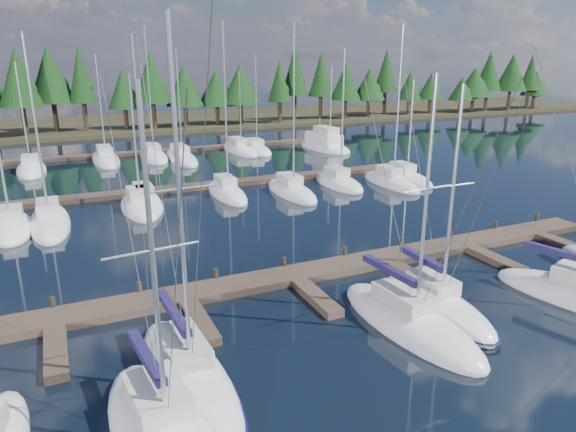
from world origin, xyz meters
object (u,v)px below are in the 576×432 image
front_sailboat_2 (163,430)px  main_dock (296,280)px  front_sailboat_4 (435,305)px  front_sailboat_3 (408,322)px  front_sailboat_1 (188,376)px  motor_yacht_right (324,145)px

front_sailboat_2 → main_dock: bearing=44.7°
front_sailboat_4 → front_sailboat_3: bearing=-161.2°
front_sailboat_3 → front_sailboat_4: front_sailboat_3 is taller
front_sailboat_1 → front_sailboat_4: bearing=3.2°
front_sailboat_2 → motor_yacht_right: 54.15m
main_dock → motor_yacht_right: size_ratio=4.30×
front_sailboat_1 → motor_yacht_right: bearing=55.9°
front_sailboat_1 → front_sailboat_2: (-1.43, -2.56, -0.01)m
main_dock → front_sailboat_4: 7.36m
front_sailboat_1 → front_sailboat_3: bearing=-0.4°
front_sailboat_4 → main_dock: bearing=130.2°
front_sailboat_2 → front_sailboat_1: bearing=60.9°
main_dock → front_sailboat_3: front_sailboat_3 is taller
main_dock → front_sailboat_2: 12.59m
front_sailboat_3 → front_sailboat_1: bearing=179.6°
main_dock → front_sailboat_2: front_sailboat_2 is taller
front_sailboat_2 → front_sailboat_3: 11.80m
front_sailboat_1 → front_sailboat_3: size_ratio=1.16×
main_dock → front_sailboat_3: size_ratio=3.68×
main_dock → front_sailboat_1: bearing=-140.1°
front_sailboat_1 → motor_yacht_right: size_ratio=1.36×
main_dock → motor_yacht_right: motor_yacht_right is taller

